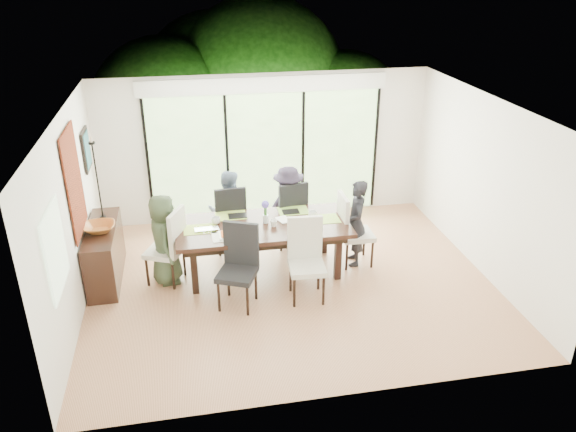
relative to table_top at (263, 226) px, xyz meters
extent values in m
cube|color=#995B3D|center=(0.36, -0.41, -0.79)|extent=(6.00, 5.00, 0.01)
cube|color=white|center=(0.36, -0.41, 1.92)|extent=(6.00, 5.00, 0.01)
cube|color=silver|center=(0.36, 2.10, 0.56)|extent=(6.00, 0.02, 2.70)
cube|color=silver|center=(0.36, -2.92, 0.56)|extent=(6.00, 0.02, 2.70)
cube|color=silver|center=(-2.65, -0.41, 0.56)|extent=(0.02, 5.00, 2.70)
cube|color=silver|center=(3.37, -0.41, 0.56)|extent=(0.02, 5.00, 2.70)
cube|color=#598C3F|center=(0.36, 2.06, 0.41)|extent=(4.20, 0.02, 2.30)
cube|color=white|center=(0.36, 2.05, 1.71)|extent=(4.40, 0.06, 0.28)
cube|color=black|center=(-1.74, 2.05, 0.41)|extent=(0.05, 0.04, 2.30)
cube|color=black|center=(-0.34, 2.05, 0.41)|extent=(0.05, 0.04, 2.30)
cube|color=black|center=(1.06, 2.05, 0.41)|extent=(0.05, 0.04, 2.30)
cube|color=black|center=(2.46, 2.05, 0.41)|extent=(0.05, 0.04, 2.30)
cube|color=#8CAD7F|center=(-2.61, -1.61, 0.71)|extent=(0.02, 0.90, 1.00)
cube|color=#553224|center=(0.36, 2.99, -0.84)|extent=(6.00, 1.80, 0.10)
cube|color=brown|center=(0.36, 3.79, -0.24)|extent=(6.00, 0.08, 0.06)
sphere|color=#14380F|center=(-1.44, 4.79, 0.65)|extent=(3.20, 3.20, 3.20)
sphere|color=#14380F|center=(0.76, 5.39, 1.01)|extent=(4.00, 4.00, 4.00)
sphere|color=#14380F|center=(2.56, 4.59, 0.47)|extent=(2.80, 2.80, 2.80)
sphere|color=#14380F|center=(-0.24, 6.09, 0.83)|extent=(3.60, 3.60, 3.60)
cube|color=black|center=(0.00, 0.00, 0.00)|extent=(2.63, 1.20, 0.07)
cube|color=black|center=(0.00, 0.00, -0.10)|extent=(2.41, 0.99, 0.11)
cube|color=black|center=(-1.08, -0.43, -0.41)|extent=(0.10, 0.10, 0.76)
cube|color=black|center=(1.08, -0.43, -0.41)|extent=(0.10, 0.10, 0.76)
cube|color=black|center=(-1.08, 0.43, -0.41)|extent=(0.10, 0.10, 0.76)
cube|color=black|center=(1.08, 0.43, -0.41)|extent=(0.10, 0.10, 0.76)
imported|color=#3A4A31|center=(-1.48, 0.00, -0.08)|extent=(0.44, 0.67, 1.41)
imported|color=black|center=(1.48, 0.00, -0.08)|extent=(0.50, 0.71, 1.41)
imported|color=slate|center=(-0.45, 0.83, -0.08)|extent=(0.72, 0.52, 1.41)
imported|color=#251E2D|center=(0.55, 0.83, -0.08)|extent=(0.71, 0.50, 1.41)
cube|color=#9CB741|center=(-0.95, 0.00, 0.04)|extent=(0.48, 0.35, 0.01)
cube|color=#94BF44|center=(0.95, 0.00, 0.04)|extent=(0.48, 0.35, 0.01)
cube|color=#A4C546|center=(-0.45, 0.40, 0.04)|extent=(0.48, 0.35, 0.01)
cube|color=#7AA73B|center=(0.55, 0.40, 0.04)|extent=(0.48, 0.35, 0.01)
cube|color=white|center=(-0.55, -0.30, 0.04)|extent=(0.48, 0.35, 0.01)
cube|color=black|center=(-0.35, 0.35, 0.05)|extent=(0.28, 0.20, 0.01)
cube|color=black|center=(0.50, 0.35, 0.04)|extent=(0.26, 0.19, 0.01)
cube|color=white|center=(0.70, -0.05, 0.04)|extent=(0.33, 0.24, 0.00)
cube|color=white|center=(-0.55, -0.30, 0.05)|extent=(0.28, 0.28, 0.03)
cube|color=#CE5218|center=(-0.55, -0.30, 0.07)|extent=(0.22, 0.22, 0.02)
cylinder|color=silver|center=(0.05, 0.05, 0.10)|extent=(0.09, 0.09, 0.13)
cylinder|color=#337226|center=(0.05, 0.05, 0.23)|extent=(0.04, 0.04, 0.18)
sphere|color=#6655D4|center=(0.05, 0.05, 0.34)|extent=(0.12, 0.12, 0.12)
imported|color=silver|center=(-0.85, -0.10, 0.05)|extent=(0.37, 0.25, 0.03)
imported|color=white|center=(-0.70, 0.15, 0.09)|extent=(0.19, 0.19, 0.11)
imported|color=white|center=(0.15, -0.10, 0.08)|extent=(0.15, 0.15, 0.10)
imported|color=white|center=(0.80, 0.10, 0.09)|extent=(0.19, 0.19, 0.11)
imported|color=white|center=(0.25, 0.05, 0.04)|extent=(0.25, 0.29, 0.02)
cube|color=black|center=(-2.40, 0.25, -0.36)|extent=(0.43, 1.52, 0.86)
imported|color=#9C5622|center=(-2.40, 0.15, 0.12)|extent=(0.45, 0.45, 0.11)
cylinder|color=black|center=(-2.40, 0.60, 0.09)|extent=(0.10, 0.10, 0.04)
cylinder|color=black|center=(-2.40, 0.60, 0.69)|extent=(0.02, 0.02, 1.19)
cylinder|color=black|center=(-2.40, 0.60, 1.28)|extent=(0.10, 0.10, 0.03)
cylinder|color=silver|center=(-2.40, 0.60, 1.33)|extent=(0.03, 0.03, 0.10)
cube|color=maroon|center=(-2.61, -0.01, 0.91)|extent=(0.02, 1.00, 1.50)
cube|color=black|center=(-2.61, 1.29, 0.96)|extent=(0.03, 0.55, 0.65)
cube|color=#194952|center=(-2.59, 1.29, 0.96)|extent=(0.01, 0.45, 0.55)
camera|label=1|loc=(-1.06, -7.62, 3.75)|focal=35.00mm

